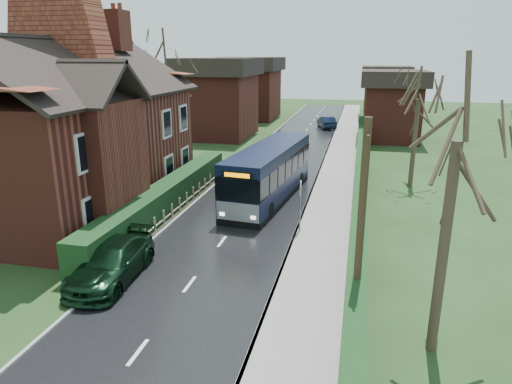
% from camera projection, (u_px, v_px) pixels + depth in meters
% --- Properties ---
extents(ground, '(140.00, 140.00, 0.00)m').
position_uv_depth(ground, '(207.00, 261.00, 18.22)').
color(ground, '#284A20').
rests_on(ground, ground).
extents(road, '(6.00, 100.00, 0.02)m').
position_uv_depth(road, '(260.00, 191.00, 27.56)').
color(road, black).
rests_on(road, ground).
extents(pavement, '(2.50, 100.00, 0.14)m').
position_uv_depth(pavement, '(331.00, 195.00, 26.64)').
color(pavement, slate).
rests_on(pavement, ground).
extents(kerb_right, '(0.12, 100.00, 0.14)m').
position_uv_depth(kerb_right, '(311.00, 193.00, 26.89)').
color(kerb_right, gray).
rests_on(kerb_right, ground).
extents(kerb_left, '(0.12, 100.00, 0.10)m').
position_uv_depth(kerb_left, '(212.00, 187.00, 28.19)').
color(kerb_left, gray).
rests_on(kerb_left, ground).
extents(front_hedge, '(1.20, 16.00, 1.60)m').
position_uv_depth(front_hedge, '(166.00, 199.00, 23.48)').
color(front_hedge, black).
rests_on(front_hedge, ground).
extents(picket_fence, '(0.10, 16.00, 0.90)m').
position_uv_depth(picket_fence, '(180.00, 206.00, 23.43)').
color(picket_fence, tan).
rests_on(picket_fence, ground).
extents(right_wall_hedge, '(0.60, 50.00, 1.80)m').
position_uv_depth(right_wall_hedge, '(359.00, 180.00, 26.04)').
color(right_wall_hedge, maroon).
rests_on(right_wall_hedge, ground).
extents(brick_house, '(9.30, 14.60, 10.30)m').
position_uv_depth(brick_house, '(72.00, 127.00, 23.26)').
color(brick_house, maroon).
rests_on(brick_house, ground).
extents(bus, '(3.36, 10.11, 3.01)m').
position_uv_depth(bus, '(269.00, 173.00, 25.69)').
color(bus, black).
rests_on(bus, ground).
extents(car_silver, '(2.55, 4.33, 1.38)m').
position_uv_depth(car_silver, '(244.00, 171.00, 29.54)').
color(car_silver, '#BDBBC1').
rests_on(car_silver, ground).
extents(car_green, '(2.16, 4.79, 1.36)m').
position_uv_depth(car_green, '(112.00, 262.00, 16.59)').
color(car_green, black).
rests_on(car_green, ground).
extents(car_distant, '(2.55, 4.27, 1.33)m').
position_uv_depth(car_distant, '(327.00, 122.00, 50.86)').
color(car_distant, black).
rests_on(car_distant, ground).
extents(bus_stop_sign, '(0.08, 0.38, 2.54)m').
position_uv_depth(bus_stop_sign, '(300.00, 199.00, 20.58)').
color(bus_stop_sign, slate).
rests_on(bus_stop_sign, ground).
extents(telegraph_pole, '(0.22, 0.82, 6.38)m').
position_uv_depth(telegraph_pole, '(360.00, 231.00, 12.63)').
color(telegraph_pole, '#302415').
rests_on(telegraph_pole, ground).
extents(tree_right_near, '(3.91, 3.91, 8.44)m').
position_uv_depth(tree_right_near, '(460.00, 124.00, 10.98)').
color(tree_right_near, '#3C2F23').
rests_on(tree_right_near, ground).
extents(tree_right_far, '(3.98, 3.98, 7.69)m').
position_uv_depth(tree_right_far, '(419.00, 93.00, 26.92)').
color(tree_right_far, '#382E21').
rests_on(tree_right_far, ground).
extents(tree_house_side, '(4.57, 4.57, 10.38)m').
position_uv_depth(tree_house_side, '(164.00, 57.00, 34.75)').
color(tree_house_side, '#3E3325').
rests_on(tree_house_side, ground).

